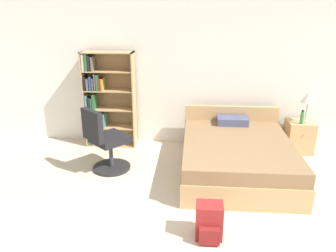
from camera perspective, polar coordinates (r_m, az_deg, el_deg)
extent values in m
cube|color=white|center=(5.75, 4.71, 9.41)|extent=(9.00, 0.06, 2.60)
cube|color=tan|center=(5.91, -14.09, 4.49)|extent=(0.02, 0.32, 1.66)
cube|color=tan|center=(5.70, -5.89, 4.43)|extent=(0.02, 0.32, 1.66)
cube|color=#A48256|center=(5.93, -9.71, 4.86)|extent=(0.87, 0.01, 1.66)
cube|color=tan|center=(6.05, -9.61, -3.03)|extent=(0.83, 0.30, 0.02)
cube|color=#665B51|center=(6.09, -13.36, -1.95)|extent=(0.02, 0.23, 0.22)
cube|color=#2D6638|center=(6.05, -13.07, -2.00)|extent=(0.04, 0.18, 0.23)
cube|color=beige|center=(6.06, -12.52, -1.93)|extent=(0.03, 0.24, 0.23)
cube|color=maroon|center=(6.04, -12.26, -1.91)|extent=(0.02, 0.21, 0.25)
cube|color=gold|center=(6.01, -12.05, -1.82)|extent=(0.02, 0.19, 0.28)
cube|color=teal|center=(6.03, -11.59, -1.99)|extent=(0.04, 0.22, 0.23)
cube|color=gold|center=(6.01, -11.10, -1.81)|extent=(0.04, 0.23, 0.27)
cube|color=tan|center=(5.94, -9.79, -0.07)|extent=(0.83, 0.30, 0.02)
cube|color=#665B51|center=(5.96, -13.61, 0.90)|extent=(0.03, 0.20, 0.21)
cube|color=orange|center=(5.95, -13.28, 1.29)|extent=(0.03, 0.23, 0.29)
cube|color=#665B51|center=(5.94, -12.97, 0.85)|extent=(0.03, 0.20, 0.20)
cube|color=#665B51|center=(5.92, -12.68, 0.89)|extent=(0.03, 0.18, 0.22)
cube|color=maroon|center=(5.91, -12.28, 0.84)|extent=(0.04, 0.17, 0.21)
cube|color=orange|center=(5.92, -11.76, 1.00)|extent=(0.02, 0.23, 0.23)
cube|color=#2D6638|center=(5.92, -11.43, 0.79)|extent=(0.03, 0.24, 0.18)
cube|color=teal|center=(5.89, -11.04, 1.04)|extent=(0.04, 0.22, 0.24)
cube|color=tan|center=(5.83, -9.98, 3.00)|extent=(0.83, 0.30, 0.02)
cube|color=teal|center=(5.88, -13.83, 4.16)|extent=(0.04, 0.23, 0.24)
cube|color=black|center=(5.84, -13.40, 3.92)|extent=(0.04, 0.18, 0.20)
cube|color=#2D6638|center=(5.85, -12.99, 3.93)|extent=(0.02, 0.22, 0.19)
cube|color=#2D6638|center=(5.83, -12.62, 4.23)|extent=(0.04, 0.22, 0.26)
cube|color=tan|center=(5.75, -10.17, 6.16)|extent=(0.83, 0.30, 0.02)
cube|color=black|center=(5.79, -14.16, 7.25)|extent=(0.03, 0.20, 0.23)
cube|color=#665B51|center=(5.79, -13.64, 7.14)|extent=(0.04, 0.22, 0.20)
cube|color=navy|center=(5.76, -13.21, 7.29)|extent=(0.04, 0.20, 0.24)
cube|color=#665B51|center=(5.75, -12.80, 7.16)|extent=(0.02, 0.20, 0.21)
cube|color=#665B51|center=(5.73, -12.45, 7.52)|extent=(0.02, 0.21, 0.28)
cube|color=#2D6638|center=(5.73, -12.03, 7.48)|extent=(0.04, 0.22, 0.27)
cube|color=maroon|center=(5.73, -11.57, 7.19)|extent=(0.03, 0.23, 0.21)
cube|color=gold|center=(5.70, -11.28, 7.10)|extent=(0.03, 0.19, 0.20)
cube|color=tan|center=(5.68, -10.37, 9.42)|extent=(0.83, 0.30, 0.02)
cube|color=beige|center=(5.72, -14.44, 10.70)|extent=(0.04, 0.18, 0.28)
cube|color=#2D6638|center=(5.72, -13.87, 10.79)|extent=(0.04, 0.23, 0.28)
cube|color=black|center=(5.72, -13.36, 10.67)|extent=(0.04, 0.25, 0.26)
cube|color=#665B51|center=(5.71, -12.88, 10.58)|extent=(0.03, 0.25, 0.23)
cube|color=tan|center=(5.64, -10.57, 12.53)|extent=(0.87, 0.32, 0.02)
cube|color=tan|center=(4.99, 11.74, -6.38)|extent=(1.58, 2.01, 0.32)
cube|color=olive|center=(4.88, 11.95, -3.66)|extent=(1.55, 1.97, 0.19)
cube|color=tan|center=(5.78, 10.80, -0.23)|extent=(1.58, 0.08, 0.77)
cube|color=#4C5175|center=(5.53, 11.14, 0.92)|extent=(0.50, 0.30, 0.12)
cylinder|color=#232326|center=(5.16, -9.75, -7.09)|extent=(0.57, 0.57, 0.04)
cylinder|color=#333338|center=(5.06, -9.89, -4.84)|extent=(0.06, 0.06, 0.40)
cube|color=black|center=(4.96, -10.06, -2.20)|extent=(0.68, 0.68, 0.10)
cube|color=black|center=(4.73, -13.06, 0.05)|extent=(0.38, 0.35, 0.45)
cube|color=tan|center=(6.02, 21.84, -1.69)|extent=(0.43, 0.43, 0.54)
sphere|color=tan|center=(5.78, 22.59, -1.51)|extent=(0.02, 0.02, 0.02)
cylinder|color=#B2B2B7|center=(5.95, 22.76, 0.79)|extent=(0.13, 0.13, 0.02)
cylinder|color=#B2B2B7|center=(5.90, 22.97, 2.33)|extent=(0.02, 0.02, 0.31)
cone|color=white|center=(5.84, 23.29, 4.67)|extent=(0.24, 0.24, 0.19)
cylinder|color=#3F8C4C|center=(5.80, 22.32, 1.38)|extent=(0.06, 0.06, 0.21)
cylinder|color=#2D2D33|center=(5.77, 22.47, 2.47)|extent=(0.04, 0.04, 0.02)
cube|color=maroon|center=(3.64, 7.16, -16.02)|extent=(0.28, 0.21, 0.40)
cube|color=maroon|center=(3.58, 7.20, -18.53)|extent=(0.21, 0.07, 0.18)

